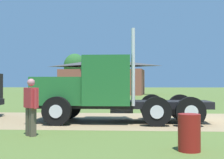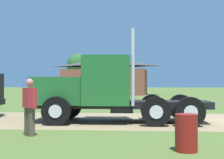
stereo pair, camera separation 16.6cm
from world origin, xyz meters
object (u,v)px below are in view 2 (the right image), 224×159
(visitor_standing_near, at_px, (30,104))
(steel_barrel, at_px, (186,133))
(truck_foreground_white, at_px, (101,91))
(shed_building, at_px, (106,77))

(visitor_standing_near, distance_m, steel_barrel, 4.82)
(truck_foreground_white, distance_m, steel_barrel, 6.04)
(truck_foreground_white, bearing_deg, shed_building, 94.99)
(truck_foreground_white, relative_size, shed_building, 0.59)
(truck_foreground_white, xyz_separation_m, visitor_standing_near, (-1.81, -3.52, -0.33))
(steel_barrel, height_order, shed_building, shed_building)
(visitor_standing_near, height_order, shed_building, shed_building)
(steel_barrel, xyz_separation_m, shed_building, (-5.31, 36.28, 1.96))
(truck_foreground_white, relative_size, steel_barrel, 8.27)
(shed_building, bearing_deg, steel_barrel, -81.67)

